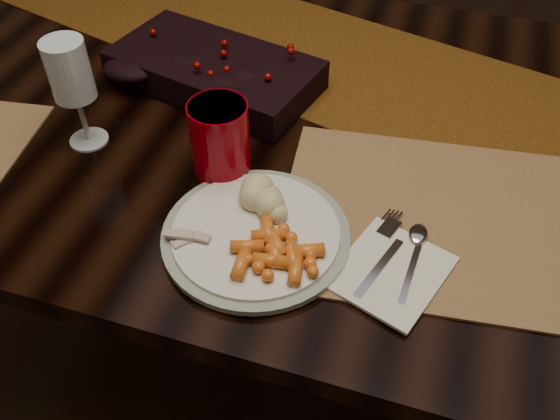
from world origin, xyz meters
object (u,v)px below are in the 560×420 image
(dining_table, at_px, (321,255))
(baby_carrots, at_px, (275,253))
(centerpiece, at_px, (214,66))
(dinner_plate, at_px, (256,234))
(mashed_potatoes, at_px, (268,194))
(napkin, at_px, (391,271))
(turkey_shreds, at_px, (195,231))
(placemat_main, at_px, (445,219))
(red_cup, at_px, (220,140))
(wine_glass, at_px, (76,95))

(dining_table, bearing_deg, baby_carrots, -88.86)
(centerpiece, bearing_deg, baby_carrots, -57.81)
(dining_table, distance_m, centerpiece, 0.48)
(centerpiece, height_order, dinner_plate, centerpiece)
(mashed_potatoes, bearing_deg, dinner_plate, -90.61)
(dinner_plate, xyz_separation_m, napkin, (0.20, -0.00, -0.00))
(dinner_plate, bearing_deg, dining_table, 83.42)
(centerpiece, bearing_deg, dinner_plate, -59.83)
(turkey_shreds, height_order, napkin, turkey_shreds)
(dinner_plate, bearing_deg, placemat_main, 25.56)
(red_cup, bearing_deg, mashed_potatoes, -34.06)
(dinner_plate, distance_m, mashed_potatoes, 0.06)
(centerpiece, height_order, red_cup, red_cup)
(dining_table, height_order, placemat_main, placemat_main)
(baby_carrots, relative_size, turkey_shreds, 1.39)
(dining_table, relative_size, baby_carrots, 16.61)
(dining_table, xyz_separation_m, red_cup, (-0.14, -0.19, 0.44))
(placemat_main, bearing_deg, baby_carrots, -149.47)
(mashed_potatoes, distance_m, red_cup, 0.12)
(napkin, bearing_deg, mashed_potatoes, -177.50)
(dining_table, relative_size, wine_glass, 9.41)
(red_cup, bearing_deg, turkey_shreds, -82.37)
(mashed_potatoes, relative_size, red_cup, 0.69)
(baby_carrots, bearing_deg, red_cup, 131.24)
(dinner_plate, height_order, turkey_shreds, turkey_shreds)
(centerpiece, bearing_deg, mashed_potatoes, -55.45)
(mashed_potatoes, height_order, turkey_shreds, mashed_potatoes)
(placemat_main, relative_size, napkin, 3.17)
(dining_table, xyz_separation_m, centerpiece, (-0.24, 0.05, 0.42))
(dining_table, distance_m, red_cup, 0.50)
(dining_table, height_order, turkey_shreds, turkey_shreds)
(placemat_main, bearing_deg, wine_glass, 172.87)
(dinner_plate, distance_m, wine_glass, 0.38)
(centerpiece, xyz_separation_m, dinner_plate, (0.21, -0.36, -0.03))
(baby_carrots, relative_size, napkin, 0.70)
(red_cup, bearing_deg, dining_table, 53.74)
(mashed_potatoes, relative_size, napkin, 0.57)
(dining_table, bearing_deg, dinner_plate, -96.58)
(turkey_shreds, distance_m, napkin, 0.28)
(dining_table, distance_m, napkin, 0.52)
(dining_table, bearing_deg, turkey_shreds, -108.63)
(dining_table, bearing_deg, placemat_main, -39.52)
(placemat_main, distance_m, red_cup, 0.37)
(mashed_potatoes, bearing_deg, placemat_main, 15.03)
(napkin, bearing_deg, baby_carrots, -148.14)
(placemat_main, bearing_deg, red_cup, 173.54)
(dining_table, xyz_separation_m, placemat_main, (0.22, -0.18, 0.38))
(placemat_main, distance_m, mashed_potatoes, 0.27)
(centerpiece, xyz_separation_m, baby_carrots, (0.25, -0.40, -0.01))
(placemat_main, relative_size, turkey_shreds, 6.33)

